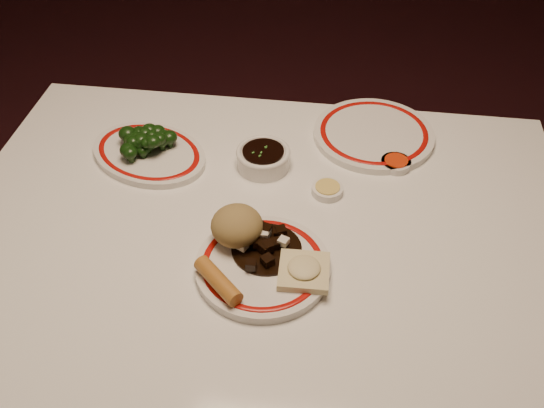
{
  "coord_description": "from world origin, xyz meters",
  "views": [
    {
      "loc": [
        0.14,
        -0.8,
        1.57
      ],
      "look_at": [
        0.02,
        0.03,
        0.8
      ],
      "focal_mm": 40.0,
      "sensor_mm": 36.0,
      "label": 1
    }
  ],
  "objects": [
    {
      "name": "soy_bowl",
      "position": [
        -0.02,
        0.19,
        0.77
      ],
      "size": [
        0.11,
        0.11,
        0.04
      ],
      "color": "silver",
      "rests_on": "dining_table"
    },
    {
      "name": "broccoli_pile",
      "position": [
        -0.28,
        0.2,
        0.79
      ],
      "size": [
        0.13,
        0.12,
        0.05
      ],
      "color": "#23471C",
      "rests_on": "broccoli_plate"
    },
    {
      "name": "broccoli_plate",
      "position": [
        -0.27,
        0.19,
        0.76
      ],
      "size": [
        0.33,
        0.31,
        0.02
      ],
      "color": "silver",
      "rests_on": "dining_table"
    },
    {
      "name": "spring_roll",
      "position": [
        -0.04,
        -0.16,
        0.78
      ],
      "size": [
        0.1,
        0.1,
        0.03
      ],
      "primitive_type": "cylinder",
      "rotation": [
        1.57,
        0.0,
        0.8
      ],
      "color": "#B3732C",
      "rests_on": "main_plate"
    },
    {
      "name": "rice_mound",
      "position": [
        -0.03,
        -0.04,
        0.8
      ],
      "size": [
        0.09,
        0.09,
        0.07
      ],
      "primitive_type": "ellipsoid",
      "color": "olive",
      "rests_on": "main_plate"
    },
    {
      "name": "main_plate",
      "position": [
        0.02,
        -0.09,
        0.76
      ],
      "size": [
        0.28,
        0.28,
        0.02
      ],
      "color": "silver",
      "rests_on": "dining_table"
    },
    {
      "name": "sweet_sour_dish",
      "position": [
        0.26,
        0.23,
        0.76
      ],
      "size": [
        0.06,
        0.06,
        0.02
      ],
      "color": "silver",
      "rests_on": "dining_table"
    },
    {
      "name": "dining_table",
      "position": [
        0.0,
        0.0,
        0.66
      ],
      "size": [
        1.2,
        0.9,
        0.75
      ],
      "color": "white",
      "rests_on": "ground"
    },
    {
      "name": "stirfry_heap",
      "position": [
        0.02,
        -0.06,
        0.78
      ],
      "size": [
        0.13,
        0.13,
        0.03
      ],
      "color": "black",
      "rests_on": "main_plate"
    },
    {
      "name": "fried_wonton",
      "position": [
        0.1,
        -0.11,
        0.78
      ],
      "size": [
        0.09,
        0.09,
        0.02
      ],
      "color": "beige",
      "rests_on": "main_plate"
    },
    {
      "name": "far_plate",
      "position": [
        0.21,
        0.33,
        0.76
      ],
      "size": [
        0.32,
        0.32,
        0.02
      ],
      "color": "silver",
      "rests_on": "dining_table"
    },
    {
      "name": "mustard_dish",
      "position": [
        0.12,
        0.13,
        0.76
      ],
      "size": [
        0.06,
        0.06,
        0.02
      ],
      "color": "silver",
      "rests_on": "dining_table"
    }
  ]
}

